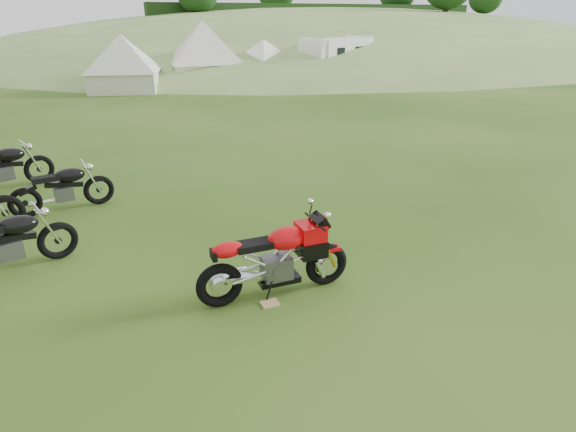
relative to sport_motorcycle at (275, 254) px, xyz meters
name	(u,v)px	position (x,y,z in m)	size (l,w,h in m)	color
ground	(320,281)	(0.69, 0.03, -0.59)	(120.00, 120.00, 0.00)	#1F440E
hillside	(327,49)	(24.69, 40.03, -0.59)	(80.00, 64.00, 8.00)	#5F8B46
hedgerow	(327,49)	(24.69, 40.03, -0.59)	(36.00, 1.20, 8.60)	black
sport_motorcycle	(275,254)	(0.00, 0.00, 0.00)	(1.95, 0.49, 1.17)	#C1060A
plywood_board	(270,303)	(-0.16, -0.18, -0.58)	(0.22, 0.18, 0.02)	tan
vintage_moto_a	(7,242)	(-3.07, 2.19, -0.11)	(1.80, 0.42, 0.95)	black
vintage_moto_b	(62,187)	(-2.26, 4.35, -0.12)	(1.76, 0.41, 0.93)	black
vintage_moto_d	(2,167)	(-3.29, 6.12, -0.08)	(1.92, 0.44, 1.01)	black
tent_left	(124,63)	(1.31, 19.38, 0.70)	(2.96, 2.96, 2.57)	silver
tent_mid	(204,54)	(5.58, 20.61, 0.86)	(3.34, 3.34, 2.90)	silver
tent_right	(264,59)	(8.57, 19.65, 0.58)	(2.69, 2.69, 2.33)	white
caravan	(337,58)	(12.72, 19.01, 0.50)	(4.65, 2.08, 2.18)	white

